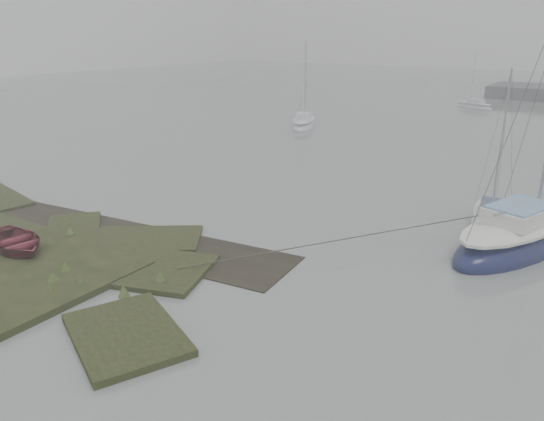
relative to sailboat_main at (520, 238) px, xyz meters
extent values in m
plane|color=slate|center=(-7.79, 18.27, -0.33)|extent=(160.00, 160.00, 0.00)
ellipsoid|color=#11173B|center=(0.01, 0.02, -0.20)|extent=(4.80, 8.02, 1.85)
ellipsoid|color=silver|center=(0.01, 0.02, 0.54)|extent=(4.01, 6.93, 0.52)
cube|color=silver|center=(-0.10, -0.29, 0.99)|extent=(2.38, 3.00, 0.54)
cube|color=#6E95BB|center=(-0.10, -0.29, 1.30)|extent=(2.21, 2.76, 0.09)
cylinder|color=#939399|center=(-0.17, -0.50, 1.30)|extent=(1.06, 2.92, 0.10)
ellipsoid|color=silver|center=(-1.36, 1.73, -0.25)|extent=(2.53, 4.95, 1.15)
ellipsoid|color=silver|center=(-1.36, 1.73, 0.21)|extent=(2.10, 4.29, 0.32)
cube|color=silver|center=(-1.32, 1.53, 0.49)|extent=(1.34, 1.80, 0.34)
cube|color=#1B2A49|center=(-1.32, 1.53, 0.68)|extent=(1.24, 1.65, 0.05)
cylinder|color=#939399|center=(-1.49, 2.32, 3.15)|extent=(0.07, 0.07, 5.40)
cylinder|color=#939399|center=(-1.29, 1.40, 0.68)|extent=(0.46, 1.86, 0.06)
ellipsoid|color=silver|center=(-19.54, 17.65, -0.24)|extent=(3.66, 5.58, 1.29)
ellipsoid|color=silver|center=(-19.54, 17.65, 0.27)|extent=(3.07, 4.81, 0.36)
cube|color=silver|center=(-19.45, 17.44, 0.59)|extent=(1.75, 2.12, 0.38)
cube|color=#B1B5BD|center=(-19.45, 17.44, 0.81)|extent=(1.62, 1.95, 0.06)
cylinder|color=#939399|center=(-19.80, 18.28, 3.58)|extent=(0.08, 0.08, 6.08)
cylinder|color=#939399|center=(-19.40, 17.30, 0.81)|extent=(0.88, 1.99, 0.07)
ellipsoid|color=#B5B8BF|center=(-10.64, 36.98, -0.26)|extent=(4.53, 3.24, 1.06)
ellipsoid|color=white|center=(-10.64, 36.98, 0.16)|extent=(3.90, 2.73, 0.30)
cube|color=white|center=(-10.47, 36.89, 0.42)|extent=(1.75, 1.50, 0.31)
cube|color=#AAAFB5|center=(-10.47, 36.89, 0.60)|extent=(1.61, 1.39, 0.05)
cylinder|color=#939399|center=(-11.14, 37.23, 2.87)|extent=(0.07, 0.07, 4.97)
cylinder|color=#939399|center=(-10.36, 36.84, 0.60)|extent=(1.58, 0.83, 0.06)
imported|color=maroon|center=(-14.59, -10.73, 0.21)|extent=(3.51, 2.78, 0.65)
camera|label=1|loc=(2.41, -20.04, 7.16)|focal=35.00mm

